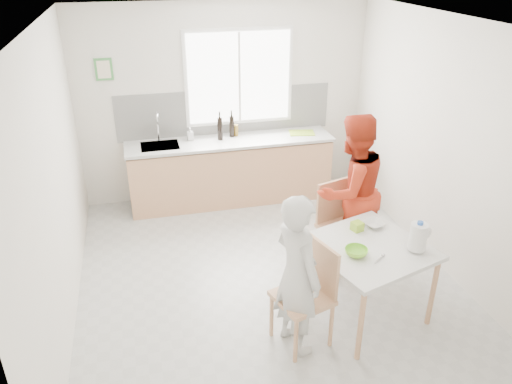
% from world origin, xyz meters
% --- Properties ---
extents(ground, '(4.50, 4.50, 0.00)m').
position_xyz_m(ground, '(0.00, 0.00, 0.00)').
color(ground, '#B7B7B2').
rests_on(ground, ground).
extents(room_shell, '(4.50, 4.50, 4.50)m').
position_xyz_m(room_shell, '(0.00, 0.00, 1.64)').
color(room_shell, silver).
rests_on(room_shell, ground).
extents(window, '(1.50, 0.06, 1.30)m').
position_xyz_m(window, '(0.20, 2.23, 1.70)').
color(window, white).
rests_on(window, room_shell).
extents(backsplash, '(3.00, 0.02, 0.65)m').
position_xyz_m(backsplash, '(0.00, 2.24, 1.23)').
color(backsplash, white).
rests_on(backsplash, room_shell).
extents(picture_frame, '(0.22, 0.03, 0.28)m').
position_xyz_m(picture_frame, '(-1.55, 2.23, 1.90)').
color(picture_frame, '#429247').
rests_on(picture_frame, room_shell).
extents(kitchen_counter, '(2.84, 0.64, 1.37)m').
position_xyz_m(kitchen_counter, '(-0.00, 1.95, 0.42)').
color(kitchen_counter, tan).
rests_on(kitchen_counter, ground).
extents(dining_table, '(1.27, 1.27, 0.78)m').
position_xyz_m(dining_table, '(0.77, -0.81, 0.70)').
color(dining_table, silver).
rests_on(dining_table, ground).
extents(chair_left, '(0.57, 0.57, 0.98)m').
position_xyz_m(chair_left, '(0.13, -1.01, 0.54)').
color(chair_left, tan).
rests_on(chair_left, ground).
extents(chair_far, '(0.57, 0.57, 0.99)m').
position_xyz_m(chair_far, '(0.86, 0.08, 0.55)').
color(chair_far, tan).
rests_on(chair_far, ground).
extents(person_white, '(0.51, 0.64, 1.53)m').
position_xyz_m(person_white, '(-0.01, -1.05, 0.76)').
color(person_white, silver).
rests_on(person_white, ground).
extents(person_red, '(1.01, 0.89, 1.76)m').
position_xyz_m(person_red, '(0.99, 0.13, 0.88)').
color(person_red, red).
rests_on(person_red, ground).
extents(bowl_green, '(0.26, 0.26, 0.07)m').
position_xyz_m(bowl_green, '(0.60, -0.92, 0.82)').
color(bowl_green, '#83D932').
rests_on(bowl_green, dining_table).
extents(bowl_white, '(0.25, 0.25, 0.05)m').
position_xyz_m(bowl_white, '(0.98, -0.48, 0.81)').
color(bowl_white, silver).
rests_on(bowl_white, dining_table).
extents(milk_jug, '(0.22, 0.16, 0.28)m').
position_xyz_m(milk_jug, '(1.16, -0.98, 0.94)').
color(milk_jug, white).
rests_on(milk_jug, dining_table).
extents(green_box, '(0.13, 0.13, 0.09)m').
position_xyz_m(green_box, '(0.79, -0.51, 0.83)').
color(green_box, '#99CA2E').
rests_on(green_box, dining_table).
extents(spoon, '(0.13, 0.11, 0.01)m').
position_xyz_m(spoon, '(0.76, -1.04, 0.79)').
color(spoon, '#A5A5AA').
rests_on(spoon, dining_table).
extents(cutting_board, '(0.39, 0.31, 0.01)m').
position_xyz_m(cutting_board, '(1.04, 1.97, 0.93)').
color(cutting_board, '#9FC92E').
rests_on(cutting_board, kitchen_counter).
extents(wine_bottle_a, '(0.07, 0.07, 0.32)m').
position_xyz_m(wine_bottle_a, '(-0.13, 1.98, 1.08)').
color(wine_bottle_a, black).
rests_on(wine_bottle_a, kitchen_counter).
extents(wine_bottle_b, '(0.07, 0.07, 0.30)m').
position_xyz_m(wine_bottle_b, '(0.05, 2.07, 1.07)').
color(wine_bottle_b, black).
rests_on(wine_bottle_b, kitchen_counter).
extents(jar_amber, '(0.06, 0.06, 0.16)m').
position_xyz_m(jar_amber, '(0.12, 2.08, 1.00)').
color(jar_amber, brown).
rests_on(jar_amber, kitchen_counter).
extents(soap_bottle, '(0.08, 0.09, 0.17)m').
position_xyz_m(soap_bottle, '(-0.53, 2.07, 1.01)').
color(soap_bottle, '#999999').
rests_on(soap_bottle, kitchen_counter).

